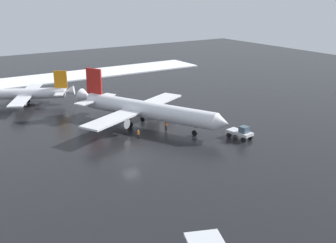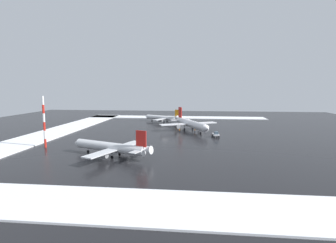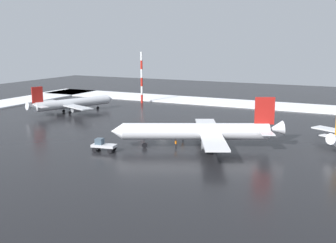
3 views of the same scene
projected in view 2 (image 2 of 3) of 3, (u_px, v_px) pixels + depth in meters
The scene contains 11 objects.
ground_plane at pixel (165, 135), 110.20m from camera, with size 240.00×240.00×0.00m, color black.
snow_bank_far at pixel (53, 133), 115.34m from camera, with size 152.00×16.00×0.37m, color white.
snow_bank_left at pixel (177, 117), 176.28m from camera, with size 14.00×116.00×0.37m, color white.
snow_bank_right at pixel (120, 205), 44.08m from camera, with size 14.00×116.00×0.37m, color white.
airplane_parked_portside at pixel (190, 124), 121.83m from camera, with size 31.95×27.17×10.14m.
airplane_parked_starboard at pixel (111, 147), 75.73m from camera, with size 22.98×27.16×8.41m.
airplane_far_rear at pixel (163, 118), 152.70m from camera, with size 20.42×23.95×7.72m.
pushback_tug at pixel (216, 134), 105.54m from camera, with size 4.90×2.94×2.50m.
ground_crew_near_tug at pixel (179, 130), 116.98m from camera, with size 0.36×0.36×1.71m.
ground_crew_mid_apron at pixel (195, 130), 117.77m from camera, with size 0.36×0.36×1.71m.
antenna_mast at pixel (44, 122), 86.66m from camera, with size 0.70×0.70×17.18m.
Camera 2 is at (107.86, 12.50, 19.73)m, focal length 28.00 mm.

